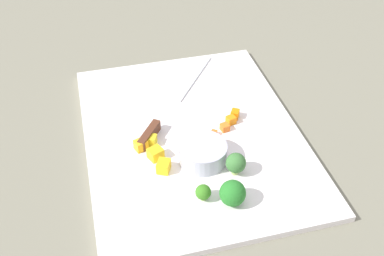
{
  "coord_description": "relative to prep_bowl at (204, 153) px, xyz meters",
  "views": [
    {
      "loc": [
        -0.6,
        0.15,
        0.56
      ],
      "look_at": [
        0.0,
        0.0,
        0.02
      ],
      "focal_mm": 42.81,
      "sensor_mm": 36.0,
      "label": 1
    }
  ],
  "objects": [
    {
      "name": "pepper_dice_2",
      "position": [
        0.05,
        0.1,
        -0.01
      ],
      "size": [
        0.02,
        0.03,
        0.02
      ],
      "primitive_type": "cube",
      "rotation": [
        0.0,
        0.0,
        1.9
      ],
      "color": "yellow",
      "rests_on": "cutting_board"
    },
    {
      "name": "pepper_dice_3",
      "position": [
        0.06,
        0.08,
        -0.01
      ],
      "size": [
        0.03,
        0.03,
        0.02
      ],
      "primitive_type": "cube",
      "rotation": [
        0.0,
        0.0,
        2.67
      ],
      "color": "yellow",
      "rests_on": "cutting_board"
    },
    {
      "name": "prep_bowl",
      "position": [
        0.0,
        0.0,
        0.0
      ],
      "size": [
        0.08,
        0.08,
        0.03
      ],
      "primitive_type": "cylinder",
      "color": "#B2B3C6",
      "rests_on": "cutting_board"
    },
    {
      "name": "chef_knife",
      "position": [
        0.13,
        0.04,
        -0.01
      ],
      "size": [
        0.27,
        0.2,
        0.02
      ],
      "rotation": [
        0.0,
        0.0,
        5.65
      ],
      "color": "silver",
      "rests_on": "cutting_board"
    },
    {
      "name": "carrot_dice_3",
      "position": [
        0.05,
        -0.03,
        -0.01
      ],
      "size": [
        0.02,
        0.02,
        0.01
      ],
      "primitive_type": "cube",
      "rotation": [
        0.0,
        0.0,
        1.03
      ],
      "color": "orange",
      "rests_on": "cutting_board"
    },
    {
      "name": "broccoli_floret_1",
      "position": [
        -0.08,
        0.02,
        -0.0
      ],
      "size": [
        0.02,
        0.02,
        0.03
      ],
      "color": "#90AC63",
      "rests_on": "cutting_board"
    },
    {
      "name": "carrot_dice_2",
      "position": [
        0.06,
        -0.06,
        -0.01
      ],
      "size": [
        0.02,
        0.02,
        0.01
      ],
      "primitive_type": "cube",
      "rotation": [
        0.0,
        0.0,
        1.78
      ],
      "color": "orange",
      "rests_on": "cutting_board"
    },
    {
      "name": "cutting_board",
      "position": [
        0.07,
        0.0,
        -0.02
      ],
      "size": [
        0.49,
        0.38,
        0.01
      ],
      "primitive_type": "cube",
      "color": "white",
      "rests_on": "ground_plane"
    },
    {
      "name": "ground_plane",
      "position": [
        0.07,
        0.0,
        -0.03
      ],
      "size": [
        4.0,
        4.0,
        0.0
      ],
      "primitive_type": "plane",
      "color": "slate"
    },
    {
      "name": "broccoli_floret_0",
      "position": [
        -0.1,
        -0.02,
        0.0
      ],
      "size": [
        0.04,
        0.04,
        0.04
      ],
      "color": "#98AF69",
      "rests_on": "cutting_board"
    },
    {
      "name": "broccoli_floret_2",
      "position": [
        -0.04,
        -0.04,
        0.01
      ],
      "size": [
        0.03,
        0.03,
        0.04
      ],
      "color": "#97AD61",
      "rests_on": "cutting_board"
    },
    {
      "name": "pepper_dice_0",
      "position": [
        0.02,
        0.08,
        -0.01
      ],
      "size": [
        0.03,
        0.03,
        0.02
      ],
      "primitive_type": "cube",
      "rotation": [
        0.0,
        0.0,
        0.43
      ],
      "color": "yellow",
      "rests_on": "cutting_board"
    },
    {
      "name": "carrot_dice_0",
      "position": [
        0.08,
        -0.07,
        -0.01
      ],
      "size": [
        0.02,
        0.02,
        0.01
      ],
      "primitive_type": "cube",
      "rotation": [
        0.0,
        0.0,
        1.86
      ],
      "color": "orange",
      "rests_on": "cutting_board"
    },
    {
      "name": "pepper_dice_1",
      "position": [
        -0.01,
        0.07,
        -0.01
      ],
      "size": [
        0.03,
        0.03,
        0.02
      ],
      "primitive_type": "cube",
      "rotation": [
        0.0,
        0.0,
        1.11
      ],
      "color": "yellow",
      "rests_on": "cutting_board"
    },
    {
      "name": "carrot_dice_1",
      "position": [
        0.09,
        -0.09,
        -0.01
      ],
      "size": [
        0.02,
        0.02,
        0.02
      ],
      "primitive_type": "cube",
      "rotation": [
        0.0,
        0.0,
        1.03
      ],
      "color": "orange",
      "rests_on": "cutting_board"
    }
  ]
}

